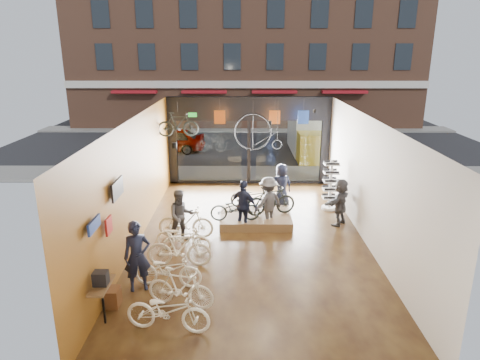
{
  "coord_description": "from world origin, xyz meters",
  "views": [
    {
      "loc": [
        -0.3,
        -12.24,
        5.71
      ],
      "look_at": [
        -0.37,
        1.4,
        1.53
      ],
      "focal_mm": 32.0,
      "sensor_mm": 36.0,
      "label": 1
    }
  ],
  "objects_px": {
    "floor_bike_4": "(183,238)",
    "floor_bike_0": "(168,310)",
    "customer_1": "(181,216)",
    "hung_bike": "(178,124)",
    "floor_bike_2": "(168,270)",
    "box_truck": "(312,135)",
    "customer_2": "(244,206)",
    "customer_3": "(268,202)",
    "customer_4": "(281,186)",
    "street_car": "(169,140)",
    "display_bike_right": "(253,197)",
    "display_platform": "(255,218)",
    "display_bike_left": "(235,208)",
    "customer_0": "(137,256)",
    "penny_farthing": "(261,133)",
    "floor_bike_5": "(186,222)",
    "floor_bike_1": "(180,288)",
    "display_bike_mid": "(271,200)",
    "floor_bike_3": "(179,248)",
    "sunglasses_rack": "(330,185)"
  },
  "relations": [
    {
      "from": "floor_bike_2",
      "to": "customer_1",
      "type": "distance_m",
      "value": 2.68
    },
    {
      "from": "box_truck",
      "to": "hung_bike",
      "type": "bearing_deg",
      "value": -132.91
    },
    {
      "from": "street_car",
      "to": "floor_bike_4",
      "type": "height_order",
      "value": "street_car"
    },
    {
      "from": "floor_bike_3",
      "to": "penny_farthing",
      "type": "xyz_separation_m",
      "value": [
        2.45,
        6.31,
        1.97
      ]
    },
    {
      "from": "floor_bike_1",
      "to": "customer_2",
      "type": "height_order",
      "value": "customer_2"
    },
    {
      "from": "floor_bike_1",
      "to": "box_truck",
      "type": "bearing_deg",
      "value": -5.6
    },
    {
      "from": "display_platform",
      "to": "display_bike_right",
      "type": "relative_size",
      "value": 1.47
    },
    {
      "from": "street_car",
      "to": "hung_bike",
      "type": "relative_size",
      "value": 2.58
    },
    {
      "from": "floor_bike_3",
      "to": "display_bike_left",
      "type": "relative_size",
      "value": 1.09
    },
    {
      "from": "floor_bike_4",
      "to": "penny_farthing",
      "type": "distance_m",
      "value": 6.32
    },
    {
      "from": "floor_bike_0",
      "to": "floor_bike_5",
      "type": "xyz_separation_m",
      "value": [
        -0.22,
        4.68,
        0.05
      ]
    },
    {
      "from": "floor_bike_2",
      "to": "floor_bike_4",
      "type": "distance_m",
      "value": 1.9
    },
    {
      "from": "display_bike_right",
      "to": "display_platform",
      "type": "bearing_deg",
      "value": -159.84
    },
    {
      "from": "display_bike_left",
      "to": "customer_0",
      "type": "distance_m",
      "value": 4.4
    },
    {
      "from": "customer_2",
      "to": "customer_3",
      "type": "bearing_deg",
      "value": -124.27
    },
    {
      "from": "penny_farthing",
      "to": "floor_bike_4",
      "type": "bearing_deg",
      "value": -114.19
    },
    {
      "from": "sunglasses_rack",
      "to": "customer_1",
      "type": "bearing_deg",
      "value": -137.52
    },
    {
      "from": "customer_4",
      "to": "street_car",
      "type": "bearing_deg",
      "value": -76.51
    },
    {
      "from": "floor_bike_3",
      "to": "display_platform",
      "type": "height_order",
      "value": "floor_bike_3"
    },
    {
      "from": "street_car",
      "to": "floor_bike_5",
      "type": "distance_m",
      "value": 12.07
    },
    {
      "from": "customer_4",
      "to": "customer_3",
      "type": "bearing_deg",
      "value": 53.06
    },
    {
      "from": "floor_bike_5",
      "to": "display_platform",
      "type": "relative_size",
      "value": 0.73
    },
    {
      "from": "floor_bike_3",
      "to": "display_bike_right",
      "type": "distance_m",
      "value": 4.21
    },
    {
      "from": "floor_bike_5",
      "to": "customer_0",
      "type": "height_order",
      "value": "customer_0"
    },
    {
      "from": "floor_bike_4",
      "to": "floor_bike_0",
      "type": "bearing_deg",
      "value": -162.16
    },
    {
      "from": "floor_bike_4",
      "to": "customer_4",
      "type": "bearing_deg",
      "value": -25.04
    },
    {
      "from": "display_bike_right",
      "to": "customer_1",
      "type": "bearing_deg",
      "value": 144.52
    },
    {
      "from": "floor_bike_4",
      "to": "floor_bike_2",
      "type": "bearing_deg",
      "value": -168.74
    },
    {
      "from": "penny_farthing",
      "to": "hung_bike",
      "type": "distance_m",
      "value": 3.28
    },
    {
      "from": "hung_bike",
      "to": "floor_bike_2",
      "type": "bearing_deg",
      "value": 178.0
    },
    {
      "from": "customer_1",
      "to": "hung_bike",
      "type": "height_order",
      "value": "hung_bike"
    },
    {
      "from": "display_bike_left",
      "to": "display_bike_right",
      "type": "height_order",
      "value": "display_bike_right"
    },
    {
      "from": "hung_bike",
      "to": "box_truck",
      "type": "bearing_deg",
      "value": -50.21
    },
    {
      "from": "floor_bike_1",
      "to": "customer_3",
      "type": "relative_size",
      "value": 0.94
    },
    {
      "from": "floor_bike_2",
      "to": "display_bike_mid",
      "type": "xyz_separation_m",
      "value": [
        2.82,
        4.1,
        0.36
      ]
    },
    {
      "from": "customer_3",
      "to": "street_car",
      "type": "bearing_deg",
      "value": -101.37
    },
    {
      "from": "floor_bike_5",
      "to": "customer_4",
      "type": "height_order",
      "value": "customer_4"
    },
    {
      "from": "floor_bike_2",
      "to": "floor_bike_4",
      "type": "bearing_deg",
      "value": 2.59
    },
    {
      "from": "display_platform",
      "to": "customer_3",
      "type": "bearing_deg",
      "value": -36.34
    },
    {
      "from": "customer_0",
      "to": "hung_bike",
      "type": "height_order",
      "value": "hung_bike"
    },
    {
      "from": "box_truck",
      "to": "display_bike_right",
      "type": "distance_m",
      "value": 9.69
    },
    {
      "from": "customer_1",
      "to": "customer_4",
      "type": "height_order",
      "value": "customer_4"
    },
    {
      "from": "street_car",
      "to": "display_bike_right",
      "type": "relative_size",
      "value": 2.49
    },
    {
      "from": "customer_3",
      "to": "display_platform",
      "type": "bearing_deg",
      "value": -72.74
    },
    {
      "from": "floor_bike_5",
      "to": "display_bike_mid",
      "type": "distance_m",
      "value": 3.01
    },
    {
      "from": "floor_bike_0",
      "to": "display_bike_right",
      "type": "height_order",
      "value": "display_bike_right"
    },
    {
      "from": "floor_bike_5",
      "to": "display_bike_left",
      "type": "relative_size",
      "value": 1.08
    },
    {
      "from": "box_truck",
      "to": "hung_bike",
      "type": "relative_size",
      "value": 3.82
    },
    {
      "from": "floor_bike_0",
      "to": "customer_1",
      "type": "xyz_separation_m",
      "value": [
        -0.32,
        4.43,
        0.35
      ]
    },
    {
      "from": "box_truck",
      "to": "customer_0",
      "type": "height_order",
      "value": "box_truck"
    }
  ]
}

